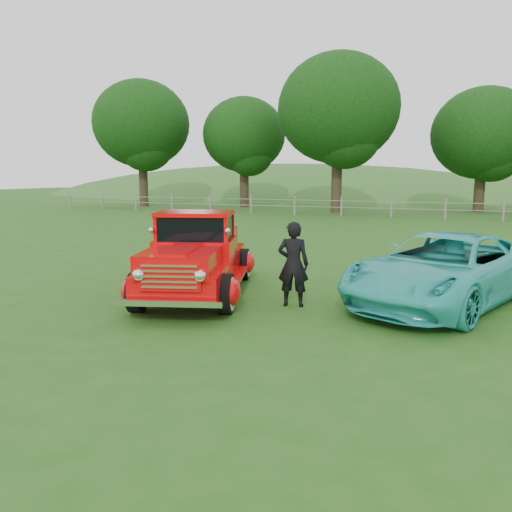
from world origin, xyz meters
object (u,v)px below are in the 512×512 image
(tree_far_west, at_px, (141,124))
(tree_near_east, at_px, (483,134))
(tree_near_west, at_px, (338,109))
(man, at_px, (293,264))
(red_pickup, at_px, (197,257))
(tree_mid_west, at_px, (244,135))
(teal_sedan, at_px, (444,269))

(tree_far_west, bearing_deg, tree_near_east, 6.84)
(tree_near_west, height_order, tree_near_east, tree_near_west)
(tree_far_west, bearing_deg, man, -51.02)
(tree_near_east, xyz_separation_m, red_pickup, (-6.64, -28.22, -4.45))
(tree_far_west, height_order, tree_near_east, tree_far_west)
(tree_near_east, xyz_separation_m, man, (-4.43, -28.42, -4.42))
(tree_mid_west, xyz_separation_m, tree_near_east, (17.00, 1.00, -0.30))
(tree_mid_west, distance_m, tree_near_west, 8.63)
(tree_near_west, relative_size, man, 6.27)
(tree_near_east, bearing_deg, tree_near_west, -156.04)
(tree_mid_west, height_order, man, tree_mid_west)
(man, bearing_deg, red_pickup, -14.99)
(red_pickup, height_order, teal_sedan, red_pickup)
(tree_near_west, bearing_deg, tree_near_east, 23.96)
(tree_mid_west, height_order, red_pickup, tree_mid_west)
(tree_far_west, distance_m, man, 33.18)
(tree_near_east, bearing_deg, tree_mid_west, -176.63)
(tree_mid_west, distance_m, tree_near_east, 17.03)
(tree_mid_west, bearing_deg, teal_sedan, -59.71)
(tree_far_west, relative_size, teal_sedan, 1.98)
(tree_far_west, height_order, red_pickup, tree_far_west)
(tree_far_west, xyz_separation_m, man, (20.57, -25.42, -5.66))
(tree_near_west, relative_size, teal_sedan, 2.08)
(tree_near_west, xyz_separation_m, tree_near_east, (9.00, 4.00, -1.55))
(tree_mid_west, distance_m, teal_sedan, 30.70)
(teal_sedan, xyz_separation_m, man, (-2.72, -1.24, 0.13))
(tree_mid_west, relative_size, tree_near_east, 1.02)
(tree_near_west, xyz_separation_m, man, (4.57, -24.42, -5.97))
(tree_mid_west, distance_m, red_pickup, 29.51)
(red_pickup, distance_m, teal_sedan, 5.04)
(tree_near_east, relative_size, man, 5.01)
(red_pickup, xyz_separation_m, teal_sedan, (4.93, 1.04, -0.10))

